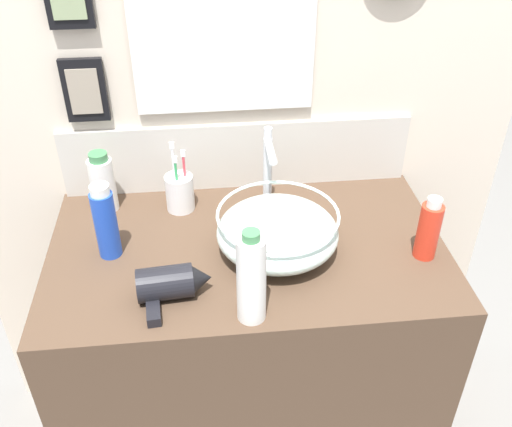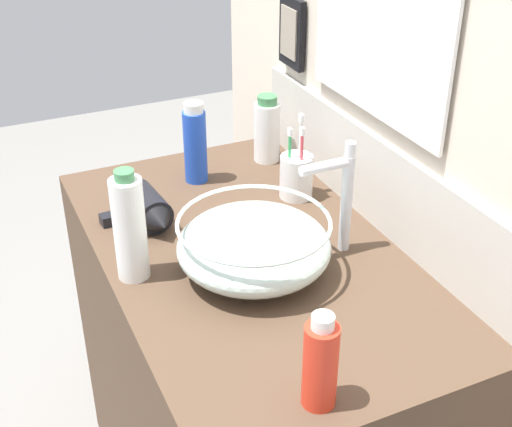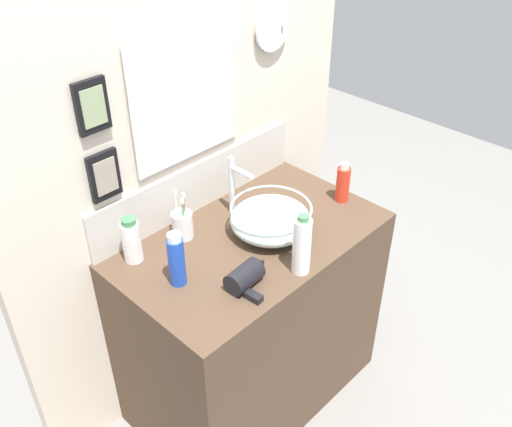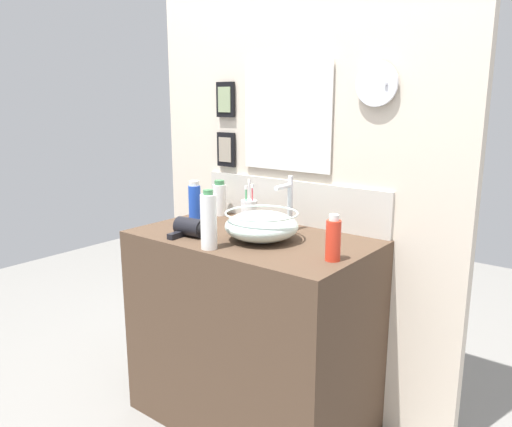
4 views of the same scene
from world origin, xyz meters
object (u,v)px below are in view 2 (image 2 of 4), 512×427
object	(u,v)px
glass_bowl_sink	(254,245)
toothbrush_cup	(296,176)
hair_drier	(147,210)
lotion_bottle	(195,144)
spray_bottle	(320,364)
faucet	(342,191)
soap_dispenser	(130,228)
shampoo_bottle	(267,130)

from	to	relation	value
glass_bowl_sink	toothbrush_cup	distance (m)	0.32
hair_drier	lotion_bottle	world-z (taller)	lotion_bottle
toothbrush_cup	spray_bottle	world-z (taller)	toothbrush_cup
faucet	spray_bottle	xyz separation A→B (m)	(0.36, -0.25, -0.06)
faucet	soap_dispenser	xyz separation A→B (m)	(-0.09, -0.41, -0.03)
shampoo_bottle	glass_bowl_sink	bearing A→B (deg)	-28.24
lotion_bottle	shampoo_bottle	size ratio (longest dim) A/B	1.15
toothbrush_cup	glass_bowl_sink	bearing A→B (deg)	-42.18
hair_drier	toothbrush_cup	xyz separation A→B (m)	(0.02, 0.36, 0.02)
faucet	lotion_bottle	distance (m)	0.45
soap_dispenser	toothbrush_cup	bearing A→B (deg)	109.39
faucet	toothbrush_cup	bearing A→B (deg)	173.76
glass_bowl_sink	toothbrush_cup	size ratio (longest dim) A/B	1.50
spray_bottle	shampoo_bottle	size ratio (longest dim) A/B	0.97
glass_bowl_sink	spray_bottle	size ratio (longest dim) A/B	1.79
spray_bottle	hair_drier	bearing A→B (deg)	-172.46
faucet	shampoo_bottle	world-z (taller)	faucet
glass_bowl_sink	toothbrush_cup	xyz separation A→B (m)	(-0.24, 0.22, -0.01)
toothbrush_cup	spray_bottle	xyz separation A→B (m)	(0.60, -0.27, 0.02)
soap_dispenser	glass_bowl_sink	bearing A→B (deg)	68.40
faucet	shampoo_bottle	xyz separation A→B (m)	(-0.45, 0.05, -0.06)
hair_drier	spray_bottle	size ratio (longest dim) A/B	1.03
hair_drier	glass_bowl_sink	bearing A→B (deg)	27.86
soap_dispenser	shampoo_bottle	bearing A→B (deg)	128.08
glass_bowl_sink	faucet	distance (m)	0.21
spray_bottle	lotion_bottle	distance (m)	0.78
spray_bottle	shampoo_bottle	distance (m)	0.86
glass_bowl_sink	soap_dispenser	world-z (taller)	soap_dispenser
shampoo_bottle	hair_drier	bearing A→B (deg)	-63.63
shampoo_bottle	soap_dispenser	distance (m)	0.58
spray_bottle	faucet	bearing A→B (deg)	145.76
hair_drier	soap_dispenser	bearing A→B (deg)	-25.38
glass_bowl_sink	toothbrush_cup	world-z (taller)	toothbrush_cup
spray_bottle	soap_dispenser	distance (m)	0.48
hair_drier	soap_dispenser	world-z (taller)	soap_dispenser
lotion_bottle	soap_dispenser	xyz separation A→B (m)	(0.33, -0.25, 0.01)
hair_drier	spray_bottle	distance (m)	0.63
toothbrush_cup	shampoo_bottle	distance (m)	0.21
faucet	soap_dispenser	distance (m)	0.42
glass_bowl_sink	shampoo_bottle	bearing A→B (deg)	151.76
soap_dispenser	faucet	bearing A→B (deg)	78.08
glass_bowl_sink	hair_drier	xyz separation A→B (m)	(-0.26, -0.14, -0.02)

